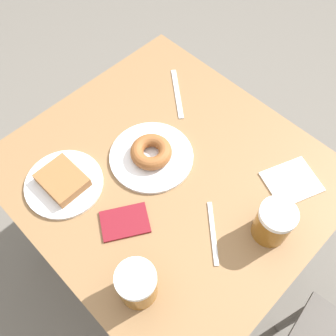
{
  "coord_description": "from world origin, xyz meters",
  "views": [
    {
      "loc": [
        0.39,
        0.39,
        1.65
      ],
      "look_at": [
        0.0,
        0.0,
        0.75
      ],
      "focal_mm": 40.0,
      "sensor_mm": 36.0,
      "label": 1
    }
  ],
  "objects_px": {
    "plate_with_donut": "(151,154)",
    "knife": "(177,93)",
    "plate_with_cake": "(63,182)",
    "beer_mug_left": "(137,284)",
    "fork": "(213,233)",
    "napkin_folded": "(292,182)",
    "passport_near_edge": "(125,222)",
    "beer_mug_center": "(274,222)"
  },
  "relations": [
    {
      "from": "fork",
      "to": "passport_near_edge",
      "type": "xyz_separation_m",
      "value": [
        0.14,
        -0.18,
        0.0
      ]
    },
    {
      "from": "plate_with_cake",
      "to": "beer_mug_center",
      "type": "relative_size",
      "value": 1.88
    },
    {
      "from": "fork",
      "to": "knife",
      "type": "height_order",
      "value": "same"
    },
    {
      "from": "fork",
      "to": "napkin_folded",
      "type": "bearing_deg",
      "value": 168.44
    },
    {
      "from": "beer_mug_center",
      "to": "napkin_folded",
      "type": "bearing_deg",
      "value": -165.04
    },
    {
      "from": "fork",
      "to": "passport_near_edge",
      "type": "distance_m",
      "value": 0.23
    },
    {
      "from": "napkin_folded",
      "to": "passport_near_edge",
      "type": "distance_m",
      "value": 0.48
    },
    {
      "from": "beer_mug_left",
      "to": "fork",
      "type": "distance_m",
      "value": 0.25
    },
    {
      "from": "plate_with_cake",
      "to": "passport_near_edge",
      "type": "relative_size",
      "value": 1.43
    },
    {
      "from": "beer_mug_left",
      "to": "fork",
      "type": "xyz_separation_m",
      "value": [
        -0.24,
        0.03,
        -0.06
      ]
    },
    {
      "from": "plate_with_donut",
      "to": "knife",
      "type": "distance_m",
      "value": 0.26
    },
    {
      "from": "plate_with_donut",
      "to": "napkin_folded",
      "type": "height_order",
      "value": "plate_with_donut"
    },
    {
      "from": "beer_mug_center",
      "to": "knife",
      "type": "bearing_deg",
      "value": -109.0
    },
    {
      "from": "beer_mug_center",
      "to": "napkin_folded",
      "type": "relative_size",
      "value": 0.65
    },
    {
      "from": "plate_with_cake",
      "to": "plate_with_donut",
      "type": "height_order",
      "value": "plate_with_donut"
    },
    {
      "from": "plate_with_donut",
      "to": "beer_mug_center",
      "type": "height_order",
      "value": "beer_mug_center"
    },
    {
      "from": "plate_with_donut",
      "to": "fork",
      "type": "height_order",
      "value": "plate_with_donut"
    },
    {
      "from": "beer_mug_left",
      "to": "fork",
      "type": "height_order",
      "value": "beer_mug_left"
    },
    {
      "from": "plate_with_cake",
      "to": "knife",
      "type": "distance_m",
      "value": 0.47
    },
    {
      "from": "napkin_folded",
      "to": "beer_mug_center",
      "type": "bearing_deg",
      "value": 14.96
    },
    {
      "from": "fork",
      "to": "plate_with_donut",
      "type": "bearing_deg",
      "value": -99.82
    },
    {
      "from": "plate_with_cake",
      "to": "beer_mug_left",
      "type": "distance_m",
      "value": 0.37
    },
    {
      "from": "plate_with_donut",
      "to": "knife",
      "type": "bearing_deg",
      "value": -152.31
    },
    {
      "from": "beer_mug_center",
      "to": "passport_near_edge",
      "type": "height_order",
      "value": "beer_mug_center"
    },
    {
      "from": "plate_with_cake",
      "to": "knife",
      "type": "xyz_separation_m",
      "value": [
        -0.47,
        -0.01,
        -0.01
      ]
    },
    {
      "from": "beer_mug_left",
      "to": "passport_near_edge",
      "type": "distance_m",
      "value": 0.19
    },
    {
      "from": "knife",
      "to": "fork",
      "type": "bearing_deg",
      "value": 55.33
    },
    {
      "from": "beer_mug_center",
      "to": "passport_near_edge",
      "type": "bearing_deg",
      "value": -48.62
    },
    {
      "from": "plate_with_donut",
      "to": "napkin_folded",
      "type": "xyz_separation_m",
      "value": [
        -0.22,
        0.34,
        -0.01
      ]
    },
    {
      "from": "beer_mug_left",
      "to": "napkin_folded",
      "type": "bearing_deg",
      "value": 170.66
    },
    {
      "from": "beer_mug_center",
      "to": "fork",
      "type": "relative_size",
      "value": 0.84
    },
    {
      "from": "plate_with_donut",
      "to": "fork",
      "type": "xyz_separation_m",
      "value": [
        0.05,
        0.28,
        -0.01
      ]
    },
    {
      "from": "napkin_folded",
      "to": "plate_with_donut",
      "type": "bearing_deg",
      "value": -56.78
    },
    {
      "from": "beer_mug_left",
      "to": "beer_mug_center",
      "type": "relative_size",
      "value": 1.0
    },
    {
      "from": "beer_mug_left",
      "to": "plate_with_donut",
      "type": "bearing_deg",
      "value": -138.2
    },
    {
      "from": "fork",
      "to": "passport_near_edge",
      "type": "relative_size",
      "value": 0.9
    },
    {
      "from": "beer_mug_center",
      "to": "knife",
      "type": "height_order",
      "value": "beer_mug_center"
    },
    {
      "from": "napkin_folded",
      "to": "fork",
      "type": "xyz_separation_m",
      "value": [
        0.27,
        -0.06,
        -0.0
      ]
    },
    {
      "from": "knife",
      "to": "passport_near_edge",
      "type": "relative_size",
      "value": 1.15
    },
    {
      "from": "plate_with_cake",
      "to": "beer_mug_left",
      "type": "height_order",
      "value": "beer_mug_left"
    },
    {
      "from": "beer_mug_left",
      "to": "knife",
      "type": "height_order",
      "value": "beer_mug_left"
    },
    {
      "from": "beer_mug_left",
      "to": "knife",
      "type": "distance_m",
      "value": 0.64
    }
  ]
}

